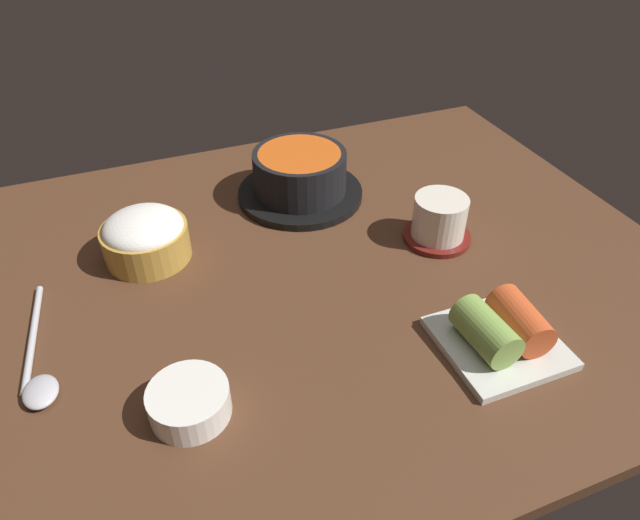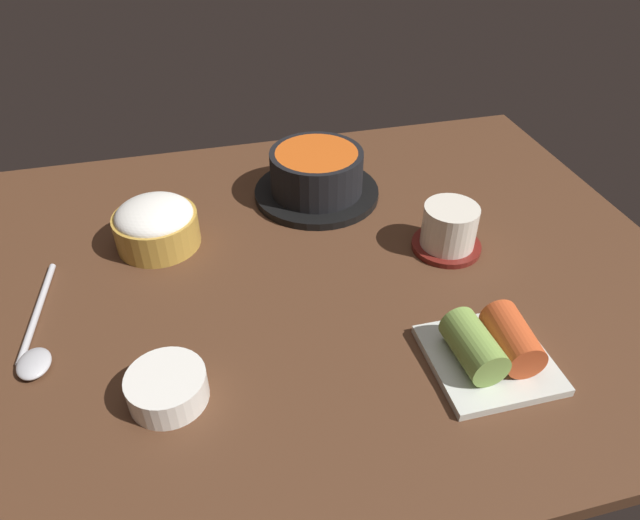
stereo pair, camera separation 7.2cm
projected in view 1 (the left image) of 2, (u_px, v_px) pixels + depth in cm
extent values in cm
cube|color=#4C2D1C|center=(300.00, 278.00, 75.86)|extent=(100.00, 76.00, 2.00)
cylinder|color=black|center=(300.00, 193.00, 89.63)|extent=(19.39, 19.39, 1.18)
cylinder|color=black|center=(300.00, 172.00, 87.28)|extent=(14.22, 14.22, 6.39)
cylinder|color=#D15619|center=(299.00, 155.00, 85.48)|extent=(12.51, 12.51, 0.60)
cylinder|color=#B78C38|center=(146.00, 242.00, 76.51)|extent=(11.44, 11.44, 4.74)
ellipsoid|color=white|center=(143.00, 228.00, 75.04)|extent=(10.52, 10.52, 4.00)
cylinder|color=maroon|center=(437.00, 237.00, 80.86)|extent=(9.52, 9.52, 0.80)
cylinder|color=silver|center=(440.00, 217.00, 78.79)|extent=(7.39, 7.39, 5.86)
cylinder|color=#C6D18C|center=(442.00, 201.00, 77.16)|extent=(6.28, 6.28, 0.40)
cube|color=silver|center=(498.00, 343.00, 64.69)|extent=(12.86, 12.86, 1.00)
cylinder|color=#7A9E47|center=(485.00, 331.00, 62.38)|extent=(4.74, 7.92, 4.36)
cylinder|color=#C64C23|center=(520.00, 321.00, 63.67)|extent=(4.93, 8.02, 4.36)
cylinder|color=white|center=(189.00, 402.00, 56.82)|extent=(8.22, 8.22, 3.30)
cylinder|color=brown|center=(187.00, 393.00, 55.98)|extent=(6.74, 6.74, 0.50)
cylinder|color=#B7B7BC|center=(33.00, 339.00, 65.24)|extent=(2.48, 17.37, 0.80)
ellipsoid|color=#B7B7BC|center=(41.00, 392.00, 58.97)|extent=(3.60, 4.68, 1.26)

